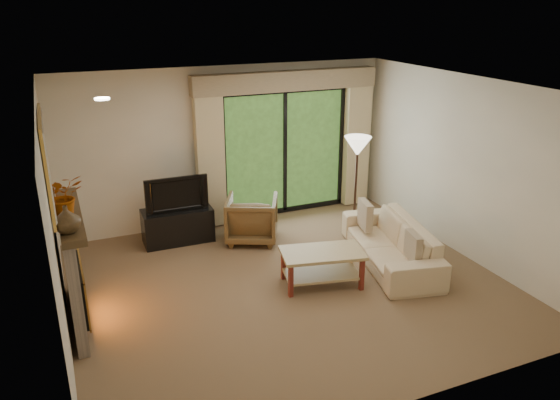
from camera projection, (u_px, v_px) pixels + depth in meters
name	position (u px, v px, depth m)	size (l,w,h in m)	color
floor	(289.00, 285.00, 7.25)	(5.50, 5.50, 0.00)	brown
ceiling	(290.00, 88.00, 6.35)	(5.50, 5.50, 0.00)	silver
wall_back	(228.00, 146.00, 8.96)	(5.00, 5.00, 0.00)	beige
wall_front	(409.00, 283.00, 4.65)	(5.00, 5.00, 0.00)	beige
wall_left	(53.00, 227.00, 5.79)	(5.00, 5.00, 0.00)	beige
wall_right	(464.00, 168.00, 7.81)	(5.00, 5.00, 0.00)	beige
fireplace	(72.00, 268.00, 6.22)	(0.24, 1.70, 1.37)	gray
mirror	(47.00, 162.00, 5.75)	(0.07, 1.45, 1.02)	gold
sliding_door	(284.00, 152.00, 9.35)	(2.26, 0.10, 2.16)	black
curtain_left	(210.00, 157.00, 8.73)	(0.45, 0.18, 2.35)	#CDB687
curtain_right	(356.00, 140.00, 9.72)	(0.45, 0.18, 2.35)	#CDB687
cornice	(287.00, 81.00, 8.85)	(3.20, 0.24, 0.32)	#9A8363
media_console	(178.00, 225.00, 8.47)	(1.06, 0.48, 0.53)	black
tv	(175.00, 193.00, 8.28)	(0.95, 0.12, 0.55)	black
armchair	(252.00, 219.00, 8.48)	(0.77, 0.79, 0.72)	brown
sofa	(391.00, 243.00, 7.77)	(2.08, 0.81, 0.61)	#D2B58B
pillow_near	(413.00, 247.00, 7.16)	(0.10, 0.37, 0.37)	brown
pillow_far	(365.00, 215.00, 8.19)	(0.11, 0.41, 0.41)	brown
coffee_table	(322.00, 268.00, 7.19)	(1.07, 0.59, 0.48)	tan
floor_lamp	(356.00, 185.00, 8.67)	(0.42, 0.42, 1.58)	#EDE1C4
vase	(67.00, 219.00, 5.43)	(0.27, 0.27, 0.28)	#42311C
branches	(63.00, 196.00, 5.83)	(0.41, 0.35, 0.45)	#9B440A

